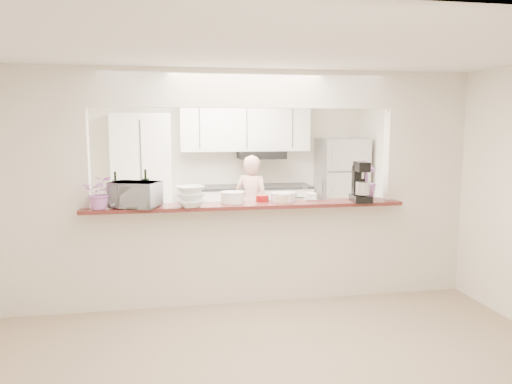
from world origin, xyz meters
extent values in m
plane|color=tan|center=(0.00, 0.00, 0.00)|extent=(6.00, 6.00, 0.00)
cube|color=silver|center=(0.00, 1.55, 0.01)|extent=(5.00, 2.90, 0.01)
cube|color=silver|center=(-2.05, 0.00, 1.25)|extent=(0.90, 0.15, 2.50)
cube|color=silver|center=(2.05, 0.00, 1.25)|extent=(0.90, 0.15, 2.50)
cube|color=silver|center=(0.00, 0.00, 2.30)|extent=(3.20, 0.15, 0.40)
cube|color=silver|center=(0.00, 0.00, 0.53)|extent=(3.20, 0.15, 1.05)
cube|color=maroon|center=(0.00, -0.05, 1.07)|extent=(3.40, 0.38, 0.04)
cube|color=white|center=(-1.20, 2.70, 1.05)|extent=(0.90, 0.60, 2.10)
cube|color=white|center=(0.45, 2.70, 0.45)|extent=(2.10, 0.60, 0.90)
cube|color=#2A2A2C|center=(0.45, 2.70, 0.92)|extent=(2.10, 0.62, 0.04)
cube|color=white|center=(0.45, 2.83, 1.88)|extent=(2.10, 0.35, 0.75)
cube|color=black|center=(0.70, 2.72, 1.44)|extent=(0.75, 0.45, 0.12)
cube|color=black|center=(1.20, 2.40, 0.50)|extent=(0.55, 0.02, 0.55)
cube|color=#B8B7BD|center=(2.05, 2.65, 0.85)|extent=(0.75, 0.70, 1.70)
imported|color=#CF6DC0|center=(-1.49, -0.15, 1.26)|extent=(0.32, 0.29, 0.34)
cylinder|color=black|center=(-1.05, 0.07, 1.23)|extent=(0.07, 0.07, 0.28)
cylinder|color=black|center=(-1.05, 0.07, 1.41)|extent=(0.03, 0.03, 0.10)
cylinder|color=black|center=(-1.36, 0.07, 1.22)|extent=(0.07, 0.07, 0.26)
cylinder|color=black|center=(-1.36, 0.07, 1.40)|extent=(0.02, 0.02, 0.09)
imported|color=#AFAFB4|center=(-1.15, -0.10, 1.22)|extent=(0.56, 0.48, 0.26)
imported|color=white|center=(-0.60, -0.17, 1.20)|extent=(0.35, 0.35, 0.21)
cylinder|color=white|center=(-0.14, 0.03, 1.15)|extent=(0.25, 0.25, 0.11)
cylinder|color=white|center=(-0.14, 0.03, 1.21)|extent=(0.26, 0.26, 0.01)
cylinder|color=white|center=(0.42, 0.03, 1.13)|extent=(0.27, 0.27, 0.09)
cylinder|color=white|center=(0.42, 0.03, 1.18)|extent=(0.28, 0.28, 0.01)
cylinder|color=maroon|center=(0.20, 0.08, 1.12)|extent=(0.14, 0.14, 0.07)
cylinder|color=beige|center=(0.40, -0.03, 1.13)|extent=(0.17, 0.17, 0.08)
cube|color=silver|center=(0.80, 0.05, 1.10)|extent=(0.26, 0.16, 0.02)
cube|color=white|center=(0.80, 0.05, 1.14)|extent=(0.11, 0.11, 0.06)
cube|color=black|center=(1.25, -0.15, 1.13)|extent=(0.22, 0.31, 0.07)
cube|color=black|center=(1.26, -0.05, 1.32)|extent=(0.13, 0.12, 0.31)
cube|color=black|center=(1.25, -0.16, 1.48)|extent=(0.15, 0.26, 0.10)
cylinder|color=#B7B7BC|center=(1.24, -0.21, 1.25)|extent=(0.15, 0.15, 0.14)
imported|color=#D070D0|center=(1.38, 0.05, 1.31)|extent=(0.31, 0.31, 0.43)
imported|color=tan|center=(0.41, 1.93, 0.74)|extent=(0.64, 0.60, 1.48)
camera|label=1|loc=(-0.84, -5.24, 1.92)|focal=35.00mm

